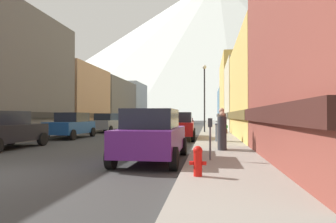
% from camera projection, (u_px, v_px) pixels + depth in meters
% --- Properties ---
extents(sidewalk_left, '(2.50, 100.00, 0.15)m').
position_uv_depth(sidewalk_left, '(127.00, 126.00, 42.56)').
color(sidewalk_left, gray).
rests_on(sidewalk_left, ground).
extents(sidewalk_right, '(2.50, 100.00, 0.15)m').
position_uv_depth(sidewalk_right, '(213.00, 126.00, 40.82)').
color(sidewalk_right, gray).
rests_on(sidewalk_right, ground).
extents(storefront_left_2, '(9.03, 10.04, 7.43)m').
position_uv_depth(storefront_left_2, '(62.00, 99.00, 34.78)').
color(storefront_left_2, tan).
rests_on(storefront_left_2, ground).
extents(storefront_left_3, '(7.27, 13.33, 7.30)m').
position_uv_depth(storefront_left_3, '(105.00, 104.00, 46.65)').
color(storefront_left_3, '#66605B').
rests_on(storefront_left_3, ground).
extents(storefront_left_4, '(6.83, 9.61, 8.08)m').
position_uv_depth(storefront_left_4, '(126.00, 104.00, 58.30)').
color(storefront_left_4, '#99A5B2').
rests_on(storefront_left_4, ground).
extents(storefront_right_1, '(9.29, 11.59, 6.47)m').
position_uv_depth(storefront_right_1, '(308.00, 91.00, 18.44)').
color(storefront_right_1, '#D8B259').
rests_on(storefront_right_1, ground).
extents(storefront_right_2, '(9.61, 8.21, 6.95)m').
position_uv_depth(storefront_right_2, '(274.00, 98.00, 28.80)').
color(storefront_right_2, beige).
rests_on(storefront_right_2, ground).
extents(storefront_right_3, '(9.97, 13.75, 9.39)m').
position_uv_depth(storefront_right_3, '(257.00, 94.00, 40.10)').
color(storefront_right_3, '#D8B259').
rests_on(storefront_right_3, ground).
extents(storefront_right_4, '(7.45, 12.09, 6.48)m').
position_uv_depth(storefront_right_4, '(238.00, 107.00, 53.31)').
color(storefront_right_4, slate).
rests_on(storefront_right_4, ground).
extents(car_left_0, '(2.10, 4.42, 1.78)m').
position_uv_depth(car_left_0, '(3.00, 130.00, 13.46)').
color(car_left_0, black).
rests_on(car_left_0, ground).
extents(car_left_1, '(2.12, 4.43, 1.78)m').
position_uv_depth(car_left_1, '(71.00, 125.00, 20.12)').
color(car_left_1, '#19478C').
rests_on(car_left_1, ground).
extents(car_left_2, '(2.19, 4.46, 1.78)m').
position_uv_depth(car_left_2, '(107.00, 123.00, 27.32)').
color(car_left_2, slate).
rests_on(car_left_2, ground).
extents(car_left_3, '(2.20, 4.46, 1.78)m').
position_uv_depth(car_left_3, '(128.00, 121.00, 34.10)').
color(car_left_3, '#19478C').
rests_on(car_left_3, ground).
extents(car_right_0, '(2.08, 4.41, 1.78)m').
position_uv_depth(car_right_0, '(153.00, 135.00, 9.85)').
color(car_right_0, '#591E72').
rests_on(car_right_0, ground).
extents(car_right_1, '(2.21, 4.47, 1.78)m').
position_uv_depth(car_right_1, '(179.00, 126.00, 18.86)').
color(car_right_1, '#9E1111').
rests_on(car_right_1, ground).
extents(car_driving_0, '(2.06, 4.40, 1.78)m').
position_uv_depth(car_driving_0, '(188.00, 119.00, 57.37)').
color(car_driving_0, '#9E1111').
rests_on(car_driving_0, ground).
extents(fire_hydrant_near, '(0.40, 0.22, 0.70)m').
position_uv_depth(fire_hydrant_near, '(198.00, 160.00, 6.71)').
color(fire_hydrant_near, red).
rests_on(fire_hydrant_near, sidewalk_right).
extents(parking_meter_near, '(0.14, 0.10, 1.33)m').
position_uv_depth(parking_meter_near, '(210.00, 133.00, 9.18)').
color(parking_meter_near, '#595960').
rests_on(parking_meter_near, sidewalk_right).
extents(trash_bin_right, '(0.59, 0.59, 0.98)m').
position_uv_depth(trash_bin_right, '(220.00, 132.00, 15.93)').
color(trash_bin_right, '#4C5156').
rests_on(trash_bin_right, sidewalk_right).
extents(potted_plant_0, '(0.49, 0.49, 0.78)m').
position_uv_depth(potted_plant_0, '(75.00, 126.00, 27.57)').
color(potted_plant_0, brown).
rests_on(potted_plant_0, sidewalk_left).
extents(potted_plant_1, '(0.48, 0.48, 0.75)m').
position_uv_depth(potted_plant_1, '(225.00, 128.00, 23.24)').
color(potted_plant_1, brown).
rests_on(potted_plant_1, sidewalk_right).
extents(pedestrian_0, '(0.36, 0.36, 1.58)m').
position_uv_depth(pedestrian_0, '(222.00, 132.00, 11.80)').
color(pedestrian_0, '#333338').
rests_on(pedestrian_0, sidewalk_right).
extents(pedestrian_1, '(0.36, 0.36, 1.74)m').
position_uv_depth(pedestrian_1, '(222.00, 130.00, 12.26)').
color(pedestrian_1, brown).
rests_on(pedestrian_1, sidewalk_right).
extents(streetlamp_right, '(0.36, 0.36, 5.86)m').
position_uv_depth(streetlamp_right, '(204.00, 88.00, 25.14)').
color(streetlamp_right, black).
rests_on(streetlamp_right, sidewalk_right).
extents(mountain_backdrop, '(348.68, 348.68, 129.61)m').
position_uv_depth(mountain_backdrop, '(218.00, 47.00, 263.45)').
color(mountain_backdrop, silver).
rests_on(mountain_backdrop, ground).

